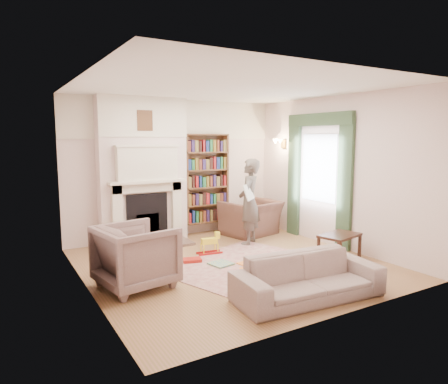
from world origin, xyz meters
TOP-DOWN VIEW (x-y plane):
  - floor at (0.00, 0.00)m, footprint 4.50×4.50m
  - ceiling at (0.00, 0.00)m, footprint 4.50×4.50m
  - wall_back at (0.00, 2.25)m, footprint 4.50×0.00m
  - wall_front at (0.00, -2.25)m, footprint 4.50×0.00m
  - wall_left at (-2.25, 0.00)m, footprint 0.00×4.50m
  - wall_right at (2.25, 0.00)m, footprint 0.00×4.50m
  - fireplace at (-0.75, 2.05)m, footprint 1.70×0.58m
  - bookcase at (0.65, 2.12)m, footprint 1.00×0.24m
  - window at (2.23, 0.40)m, footprint 0.02×0.90m
  - curtain_left at (2.20, -0.30)m, footprint 0.07×0.32m
  - curtain_right at (2.20, 1.10)m, footprint 0.07×0.32m
  - pelmet at (2.19, 0.40)m, footprint 0.09×1.70m
  - wall_sconce at (2.03, 1.50)m, footprint 0.20×0.24m
  - rug at (0.15, -0.16)m, footprint 2.88×2.54m
  - armchair_reading at (1.39, 1.51)m, footprint 1.28×1.17m
  - armchair_left at (-1.65, -0.19)m, footprint 1.10×1.08m
  - sofa at (0.10, -1.69)m, footprint 1.98×0.92m
  - man_reading at (0.94, 0.91)m, footprint 0.71×0.69m
  - newspaper at (0.79, 0.71)m, footprint 0.40×0.37m
  - coffee_table at (1.64, -0.75)m, footprint 0.79×0.60m
  - paraffin_heater at (-1.39, 1.53)m, footprint 0.26×0.26m
  - rocking_horse at (-0.05, 0.67)m, footprint 0.46×0.23m
  - board_game at (-0.19, 0.02)m, footprint 0.38×0.38m
  - game_box_lid at (-0.52, 0.41)m, footprint 0.34×0.27m
  - comic_annuals at (0.15, -0.33)m, footprint 0.62×0.55m

SIDE VIEW (x-z plane):
  - floor at x=0.00m, z-range 0.00..0.00m
  - rug at x=0.15m, z-range 0.00..0.01m
  - comic_annuals at x=0.15m, z-range 0.01..0.03m
  - board_game at x=-0.19m, z-range 0.01..0.04m
  - game_box_lid at x=-0.52m, z-range 0.01..0.06m
  - rocking_horse at x=-0.05m, z-range 0.00..0.39m
  - coffee_table at x=1.64m, z-range 0.00..0.45m
  - paraffin_heater at x=-1.39m, z-range 0.00..0.55m
  - sofa at x=0.10m, z-range 0.00..0.56m
  - armchair_reading at x=1.39m, z-range 0.00..0.71m
  - armchair_left at x=-1.65m, z-range 0.00..0.87m
  - man_reading at x=0.94m, z-range 0.00..1.65m
  - newspaper at x=0.79m, z-range 0.90..1.19m
  - bookcase at x=0.65m, z-range 0.25..2.10m
  - curtain_left at x=2.20m, z-range 0.00..2.40m
  - curtain_right at x=2.20m, z-range 0.00..2.40m
  - fireplace at x=-0.75m, z-range -0.01..2.79m
  - wall_back at x=0.00m, z-range -0.85..3.65m
  - wall_front at x=0.00m, z-range -0.85..3.65m
  - wall_left at x=-2.25m, z-range -0.85..3.65m
  - wall_right at x=2.25m, z-range -0.85..3.65m
  - window at x=2.23m, z-range 0.80..2.10m
  - wall_sconce at x=2.03m, z-range 1.78..2.02m
  - pelmet at x=2.19m, z-range 2.26..2.50m
  - ceiling at x=0.00m, z-range 2.80..2.80m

